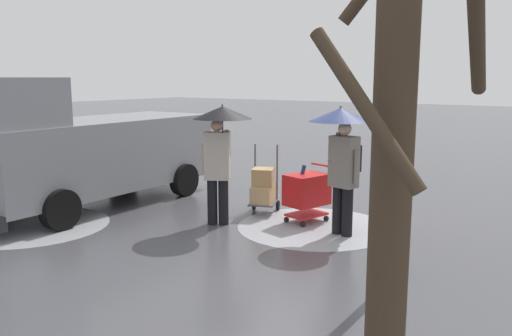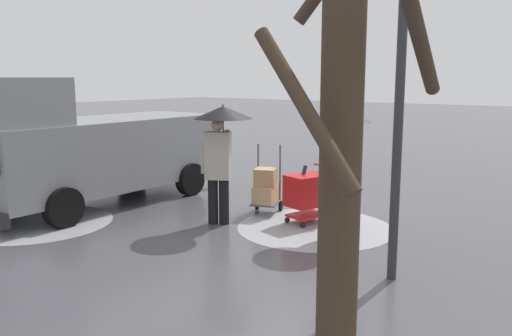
{
  "view_description": "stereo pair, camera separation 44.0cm",
  "coord_description": "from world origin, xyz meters",
  "px_view_note": "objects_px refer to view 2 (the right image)",
  "views": [
    {
      "loc": [
        -4.86,
        8.43,
        2.59
      ],
      "look_at": [
        0.27,
        0.99,
        1.05
      ],
      "focal_mm": 37.13,
      "sensor_mm": 36.0,
      "label": 1
    },
    {
      "loc": [
        -5.22,
        8.17,
        2.59
      ],
      "look_at": [
        0.27,
        0.99,
        1.05
      ],
      "focal_mm": 37.13,
      "sensor_mm": 36.0,
      "label": 2
    }
  ],
  "objects_px": {
    "hand_dolly_boxes": "(266,188)",
    "pedestrian_black_side": "(341,142)",
    "shopping_cart_vendor": "(308,192)",
    "cargo_van_parked_right": "(91,148)",
    "pedestrian_pink_side": "(221,136)",
    "bare_tree_near": "(340,225)",
    "street_lamp": "(400,96)"
  },
  "relations": [
    {
      "from": "cargo_van_parked_right",
      "to": "hand_dolly_boxes",
      "type": "height_order",
      "value": "cargo_van_parked_right"
    },
    {
      "from": "cargo_van_parked_right",
      "to": "bare_tree_near",
      "type": "xyz_separation_m",
      "value": [
        -7.76,
        3.83,
        0.58
      ]
    },
    {
      "from": "cargo_van_parked_right",
      "to": "hand_dolly_boxes",
      "type": "relative_size",
      "value": 4.09
    },
    {
      "from": "bare_tree_near",
      "to": "hand_dolly_boxes",
      "type": "bearing_deg",
      "value": -50.24
    },
    {
      "from": "shopping_cart_vendor",
      "to": "pedestrian_pink_side",
      "type": "xyz_separation_m",
      "value": [
        1.18,
        1.01,
        1.02
      ]
    },
    {
      "from": "hand_dolly_boxes",
      "to": "pedestrian_pink_side",
      "type": "relative_size",
      "value": 0.61
    },
    {
      "from": "shopping_cart_vendor",
      "to": "hand_dolly_boxes",
      "type": "xyz_separation_m",
      "value": [
        0.99,
        -0.06,
        -0.07
      ]
    },
    {
      "from": "pedestrian_black_side",
      "to": "bare_tree_near",
      "type": "height_order",
      "value": "bare_tree_near"
    },
    {
      "from": "cargo_van_parked_right",
      "to": "pedestrian_black_side",
      "type": "bearing_deg",
      "value": -166.95
    },
    {
      "from": "bare_tree_near",
      "to": "shopping_cart_vendor",
      "type": "bearing_deg",
      "value": -56.71
    },
    {
      "from": "shopping_cart_vendor",
      "to": "hand_dolly_boxes",
      "type": "height_order",
      "value": "hand_dolly_boxes"
    },
    {
      "from": "cargo_van_parked_right",
      "to": "bare_tree_near",
      "type": "bearing_deg",
      "value": 153.75
    },
    {
      "from": "cargo_van_parked_right",
      "to": "pedestrian_black_side",
      "type": "relative_size",
      "value": 2.51
    },
    {
      "from": "hand_dolly_boxes",
      "to": "pedestrian_pink_side",
      "type": "xyz_separation_m",
      "value": [
        0.19,
        1.07,
        1.08
      ]
    },
    {
      "from": "bare_tree_near",
      "to": "street_lamp",
      "type": "height_order",
      "value": "street_lamp"
    },
    {
      "from": "cargo_van_parked_right",
      "to": "pedestrian_pink_side",
      "type": "xyz_separation_m",
      "value": [
        -3.06,
        -0.52,
        0.41
      ]
    },
    {
      "from": "pedestrian_pink_side",
      "to": "pedestrian_black_side",
      "type": "xyz_separation_m",
      "value": [
        -2.02,
        -0.65,
        -0.01
      ]
    },
    {
      "from": "cargo_van_parked_right",
      "to": "street_lamp",
      "type": "bearing_deg",
      "value": 178.9
    },
    {
      "from": "pedestrian_pink_side",
      "to": "bare_tree_near",
      "type": "distance_m",
      "value": 6.41
    },
    {
      "from": "hand_dolly_boxes",
      "to": "street_lamp",
      "type": "relative_size",
      "value": 0.34
    },
    {
      "from": "shopping_cart_vendor",
      "to": "cargo_van_parked_right",
      "type": "bearing_deg",
      "value": 19.89
    },
    {
      "from": "shopping_cart_vendor",
      "to": "pedestrian_black_side",
      "type": "relative_size",
      "value": 0.49
    },
    {
      "from": "shopping_cart_vendor",
      "to": "pedestrian_black_side",
      "type": "bearing_deg",
      "value": 157.04
    },
    {
      "from": "cargo_van_parked_right",
      "to": "street_lamp",
      "type": "distance_m",
      "value": 6.67
    },
    {
      "from": "cargo_van_parked_right",
      "to": "pedestrian_black_side",
      "type": "distance_m",
      "value": 5.23
    },
    {
      "from": "shopping_cart_vendor",
      "to": "pedestrian_black_side",
      "type": "xyz_separation_m",
      "value": [
        -0.84,
        0.36,
        1.0
      ]
    },
    {
      "from": "hand_dolly_boxes",
      "to": "pedestrian_black_side",
      "type": "bearing_deg",
      "value": 167.27
    },
    {
      "from": "shopping_cart_vendor",
      "to": "hand_dolly_boxes",
      "type": "bearing_deg",
      "value": -3.28
    },
    {
      "from": "bare_tree_near",
      "to": "street_lamp",
      "type": "distance_m",
      "value": 3.94
    },
    {
      "from": "pedestrian_pink_side",
      "to": "bare_tree_near",
      "type": "xyz_separation_m",
      "value": [
        -4.7,
        4.35,
        0.18
      ]
    },
    {
      "from": "shopping_cart_vendor",
      "to": "street_lamp",
      "type": "xyz_separation_m",
      "value": [
        -2.32,
        1.66,
        1.8
      ]
    },
    {
      "from": "cargo_van_parked_right",
      "to": "street_lamp",
      "type": "relative_size",
      "value": 1.39
    }
  ]
}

